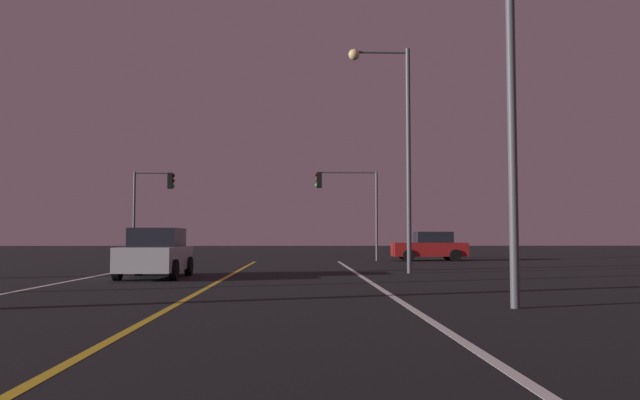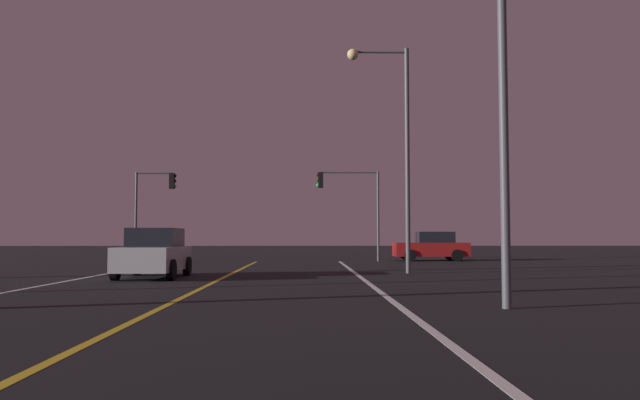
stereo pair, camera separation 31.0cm
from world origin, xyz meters
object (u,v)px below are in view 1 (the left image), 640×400
object	(u,v)px
car_oncoming	(156,254)
street_lamp_right_near	(493,30)
car_crossing_side	(430,247)
street_lamp_right_far	(395,131)
traffic_light_near_left	(154,195)
traffic_light_near_right	(346,194)

from	to	relation	value
car_oncoming	street_lamp_right_near	world-z (taller)	street_lamp_right_near
car_oncoming	street_lamp_right_near	xyz separation A→B (m)	(8.79, -9.62, 4.72)
car_crossing_side	car_oncoming	size ratio (longest dim) A/B	1.00
car_crossing_side	street_lamp_right_near	world-z (taller)	street_lamp_right_near
street_lamp_right_near	street_lamp_right_far	distance (m)	12.08
traffic_light_near_left	street_lamp_right_near	bearing A→B (deg)	-63.23
car_oncoming	street_lamp_right_far	size ratio (longest dim) A/B	0.49
street_lamp_right_far	traffic_light_near_right	bearing A→B (deg)	-85.20
traffic_light_near_right	traffic_light_near_left	size ratio (longest dim) A/B	1.01
traffic_light_near_left	street_lamp_right_near	world-z (taller)	street_lamp_right_near
street_lamp_right_far	car_oncoming	bearing A→B (deg)	15.91
traffic_light_near_left	street_lamp_right_near	size ratio (longest dim) A/B	0.58
car_oncoming	traffic_light_near_left	world-z (taller)	traffic_light_near_left
car_oncoming	street_lamp_right_far	bearing A→B (deg)	105.91
traffic_light_near_left	street_lamp_right_near	xyz separation A→B (m)	(12.28, -24.33, 1.75)
car_oncoming	street_lamp_right_far	distance (m)	10.13
car_oncoming	traffic_light_near_left	distance (m)	15.40
traffic_light_near_right	street_lamp_right_far	bearing A→B (deg)	94.80
traffic_light_near_left	traffic_light_near_right	bearing A→B (deg)	0.00
street_lamp_right_near	traffic_light_near_right	bearing A→B (deg)	-87.21
car_crossing_side	traffic_light_near_right	distance (m)	5.90
car_crossing_side	street_lamp_right_near	size ratio (longest dim) A/B	0.48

